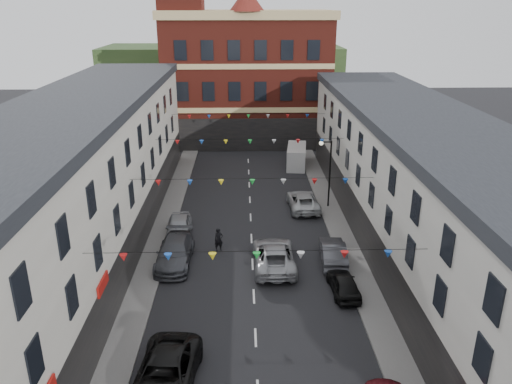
{
  "coord_description": "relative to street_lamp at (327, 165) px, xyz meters",
  "views": [
    {
      "loc": [
        -0.57,
        -26.1,
        16.64
      ],
      "look_at": [
        0.35,
        8.19,
        3.7
      ],
      "focal_mm": 35.0,
      "sensor_mm": 36.0,
      "label": 1
    }
  ],
  "objects": [
    {
      "name": "car_right_d",
      "position": [
        -1.05,
        -13.78,
        -3.25
      ],
      "size": [
        1.72,
        3.91,
        1.31
      ],
      "primitive_type": "imported",
      "rotation": [
        0.0,
        0.0,
        3.19
      ],
      "color": "black",
      "rests_on": "ground"
    },
    {
      "name": "white_van",
      "position": [
        -1.31,
        11.89,
        -2.78
      ],
      "size": [
        2.58,
        5.29,
        2.25
      ],
      "primitive_type": "cube",
      "rotation": [
        0.0,
        0.0,
        -0.13
      ],
      "color": "beige",
      "rests_on": "ground"
    },
    {
      "name": "car_right_e",
      "position": [
        -1.05,
        -9.84,
        -3.14
      ],
      "size": [
        1.9,
        4.71,
        1.52
      ],
      "primitive_type": "imported",
      "rotation": [
        0.0,
        0.0,
        3.08
      ],
      "color": "#43444A",
      "rests_on": "ground"
    },
    {
      "name": "ground",
      "position": [
        -6.55,
        -14.0,
        -3.9
      ],
      "size": [
        160.0,
        160.0,
        0.0
      ],
      "primitive_type": "plane",
      "color": "black",
      "rests_on": "ground"
    },
    {
      "name": "terrace_right",
      "position": [
        5.23,
        -13.0,
        0.95
      ],
      "size": [
        8.4,
        56.0,
        9.7
      ],
      "color": "beige",
      "rests_on": "ground"
    },
    {
      "name": "car_left_d",
      "position": [
        -11.84,
        -9.68,
        -3.09
      ],
      "size": [
        2.4,
        5.68,
        1.63
      ],
      "primitive_type": "imported",
      "rotation": [
        0.0,
        0.0,
        -0.02
      ],
      "color": "#45474E",
      "rests_on": "ground"
    },
    {
      "name": "pavement_right",
      "position": [
        0.35,
        -12.0,
        -3.83
      ],
      "size": [
        1.8,
        64.0,
        0.15
      ],
      "primitive_type": "cube",
      "color": "#605E5B",
      "rests_on": "ground"
    },
    {
      "name": "car_left_e",
      "position": [
        -12.05,
        -5.54,
        -3.11
      ],
      "size": [
        2.09,
        4.74,
        1.59
      ],
      "primitive_type": "imported",
      "rotation": [
        0.0,
        0.0,
        0.05
      ],
      "color": "#9C9FA5",
      "rests_on": "ground"
    },
    {
      "name": "civic_building",
      "position": [
        -6.55,
        23.95,
        4.23
      ],
      "size": [
        20.6,
        13.3,
        18.5
      ],
      "color": "maroon",
      "rests_on": "ground"
    },
    {
      "name": "pedestrian",
      "position": [
        -8.93,
        -7.91,
        -3.04
      ],
      "size": [
        0.73,
        0.6,
        1.74
      ],
      "primitive_type": "imported",
      "rotation": [
        0.0,
        0.0,
        0.33
      ],
      "color": "black",
      "rests_on": "ground"
    },
    {
      "name": "car_left_c",
      "position": [
        -10.78,
        -21.75,
        -3.09
      ],
      "size": [
        3.2,
        6.07,
        1.63
      ],
      "primitive_type": "imported",
      "rotation": [
        0.0,
        0.0,
        -0.09
      ],
      "color": "black",
      "rests_on": "ground"
    },
    {
      "name": "clock_tower",
      "position": [
        -14.05,
        21.0,
        11.03
      ],
      "size": [
        5.6,
        5.6,
        30.0
      ],
      "color": "maroon",
      "rests_on": "ground"
    },
    {
      "name": "distant_hill",
      "position": [
        -10.55,
        48.0,
        1.1
      ],
      "size": [
        40.0,
        14.0,
        10.0
      ],
      "primitive_type": "cube",
      "color": "#2C4721",
      "rests_on": "ground"
    },
    {
      "name": "moving_car",
      "position": [
        -5.1,
        -10.28,
        -3.09
      ],
      "size": [
        2.78,
        5.9,
        1.63
      ],
      "primitive_type": "imported",
      "rotation": [
        0.0,
        0.0,
        3.15
      ],
      "color": "#9EA0A4",
      "rests_on": "ground"
    },
    {
      "name": "car_right_f",
      "position": [
        -1.99,
        -0.21,
        -3.17
      ],
      "size": [
        2.61,
        5.34,
        1.46
      ],
      "primitive_type": "imported",
      "rotation": [
        0.0,
        0.0,
        3.18
      ],
      "color": "#B6B9BB",
      "rests_on": "ground"
    },
    {
      "name": "terrace_left",
      "position": [
        -18.33,
        -13.0,
        1.44
      ],
      "size": [
        8.4,
        56.0,
        10.7
      ],
      "color": "beige",
      "rests_on": "ground"
    },
    {
      "name": "street_lamp",
      "position": [
        0.0,
        0.0,
        0.0
      ],
      "size": [
        1.1,
        0.36,
        6.0
      ],
      "color": "black",
      "rests_on": "ground"
    },
    {
      "name": "pavement_left",
      "position": [
        -13.45,
        -12.0,
        -3.83
      ],
      "size": [
        1.8,
        64.0,
        0.15
      ],
      "primitive_type": "cube",
      "color": "#605E5B",
      "rests_on": "ground"
    }
  ]
}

